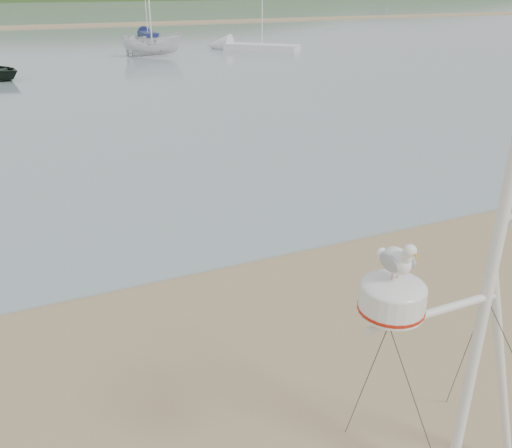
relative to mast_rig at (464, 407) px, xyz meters
name	(u,v)px	position (x,y,z in m)	size (l,w,h in m)	color
hill_ridge	(52,50)	(15.14, 236.74, -20.95)	(620.00, 180.00, 80.00)	#1F3616
mast_rig	(464,407)	(0.00, 0.00, 0.00)	(2.31, 2.46, 5.21)	silver
boat_white	(151,25)	(6.50, 37.59, 0.96)	(1.64, 1.68, 4.36)	silver
sailboat_white_near	(237,46)	(13.94, 39.51, -0.96)	(6.90, 6.74, 7.69)	silver
sailboat_blue_far	(145,33)	(10.09, 54.52, -0.95)	(1.53, 5.52, 5.49)	#151E49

